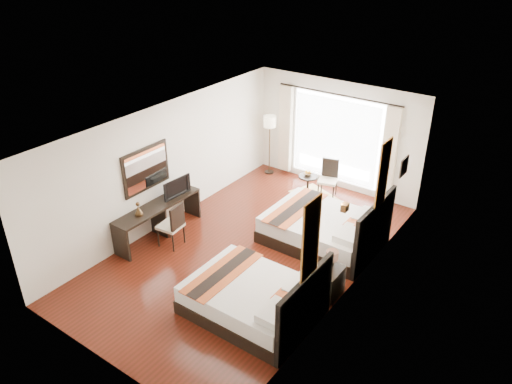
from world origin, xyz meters
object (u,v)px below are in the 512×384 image
Objects in this scene: table_lamp at (332,256)px; vase at (323,274)px; floor_lamp at (270,125)px; nightstand at (327,281)px; desk_chair at (172,233)px; side_table at (308,186)px; window_chair at (328,186)px; television at (175,187)px; bed_far at (325,229)px; bed_near at (255,299)px; fruit_bowl at (308,174)px; console_desk at (159,220)px.

table_lamp is 2.74× the size of vase.
floor_lamp is (-3.77, 3.87, 0.82)m from vase.
vase is (-0.00, -0.19, 0.29)m from nightstand.
table_lamp is 0.36× the size of desk_chair.
desk_chair reaches higher than table_lamp.
window_chair is (0.43, 0.25, 0.02)m from side_table.
side_table is at bearing 126.68° from table_lamp.
vase is 3.99m from television.
floor_lamp is at bearing 143.33° from bed_far.
bed_near is at bearing -109.83° from television.
bed_far is at bearing 121.79° from table_lamp.
bed_near is at bearing -122.80° from nightstand.
fruit_bowl is 0.59m from window_chair.
television is at bearing -92.88° from floor_lamp.
table_lamp is at bearing -176.11° from desk_chair.
table_lamp reaches higher than console_desk.
side_table is at bearing 63.52° from console_desk.
console_desk reaches higher than nightstand.
bed_near reaches higher than nightstand.
bed_near is at bearing -15.01° from console_desk.
window_chair is at bearing 59.88° from console_desk.
window_chair is (2.16, 3.73, -0.08)m from console_desk.
nightstand is 0.58× the size of desk_chair.
bed_near is 4.58m from side_table.
table_lamp is (0.84, -1.35, 0.40)m from bed_far.
fruit_bowl is (1.50, -0.51, -0.81)m from floor_lamp.
window_chair is (1.97, -0.29, -1.10)m from floor_lamp.
vase is (0.77, 1.02, 0.24)m from bed_near.
table_lamp is 3.77m from fruit_bowl.
television reaches higher than vase.
bed_near is at bearing -2.93° from window_chair.
vase is (0.85, -1.69, 0.22)m from bed_far.
bed_near is 1.61m from table_lamp.
table_lamp is at bearing -58.21° from bed_far.
console_desk is 3.89m from side_table.
console_desk reaches higher than side_table.
bed_far reaches higher than bed_near.
bed_far is 11.65× the size of fruit_bowl.
bed_far reaches higher than console_desk.
vase reaches higher than fruit_bowl.
television is (-3.95, 0.21, 0.69)m from nightstand.
nightstand is 0.60× the size of window_chair.
floor_lamp is at bearing 135.74° from nightstand.
fruit_bowl is (1.19, 3.64, 0.27)m from desk_chair.
nightstand is 1.06× the size of side_table.
floor_lamp reaches higher than vase.
table_lamp is at bearing 60.58° from bed_near.
bed_far is 1.90m from vase.
nightstand is (0.77, 1.20, -0.04)m from bed_near.
bed_near is at bearing -58.41° from floor_lamp.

